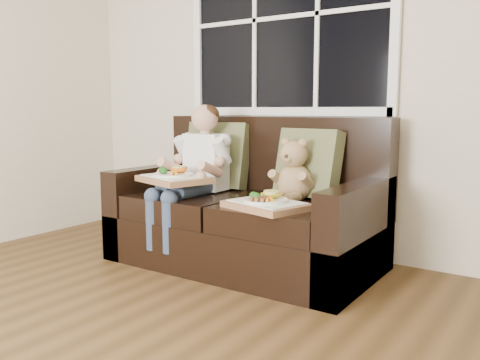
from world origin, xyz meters
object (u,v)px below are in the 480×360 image
Objects in this scene: loveseat at (249,216)px; tray_right at (267,204)px; child at (197,163)px; tray_left at (174,177)px; teddy_bear at (294,174)px.

tray_right is at bearing -44.94° from loveseat.
child is 0.21m from tray_left.
loveseat is at bearing -176.27° from teddy_bear.
loveseat is 3.28× the size of tray_left.
loveseat is at bearing 57.38° from tray_left.
teddy_bear is 0.79× the size of tray_right.
tray_left is 0.71m from tray_right.
tray_right is (0.02, -0.35, -0.13)m from teddy_bear.
child reaches higher than loveseat.
tray_right is (0.68, -0.21, -0.17)m from child.
tray_left is (-0.37, -0.32, 0.27)m from loveseat.
loveseat is 0.50m from tray_right.
teddy_bear reaches higher than tray_left.
tray_left is at bearing -97.12° from child.
teddy_bear is at bearing 3.48° from loveseat.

